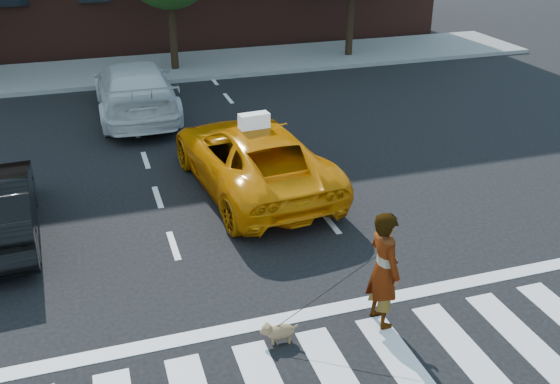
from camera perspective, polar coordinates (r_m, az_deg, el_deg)
name	(u,v)px	position (r m, az deg, el deg)	size (l,w,h in m)	color
ground	(341,384)	(9.02, 5.55, -17.04)	(120.00, 120.00, 0.00)	black
crosswalk	(341,383)	(9.01, 5.56, -17.01)	(13.00, 2.40, 0.01)	silver
stop_line	(302,315)	(10.15, 1.98, -11.21)	(12.00, 0.30, 0.01)	silver
sidewalk_far	(160,68)	(24.42, -10.89, 11.08)	(30.00, 4.00, 0.15)	slate
taxi	(252,157)	(13.97, -2.55, 3.25)	(2.50, 5.42, 1.51)	orange
white_suv	(135,89)	(19.25, -13.12, 9.16)	(2.26, 5.55, 1.61)	silver
woman	(384,269)	(9.62, 9.47, -6.98)	(0.70, 0.46, 1.93)	#999999
dog	(278,331)	(9.52, -0.19, -12.63)	(0.58, 0.29, 0.33)	#96744C
taxi_sign	(254,121)	(13.47, -2.39, 6.53)	(0.65, 0.28, 0.32)	white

